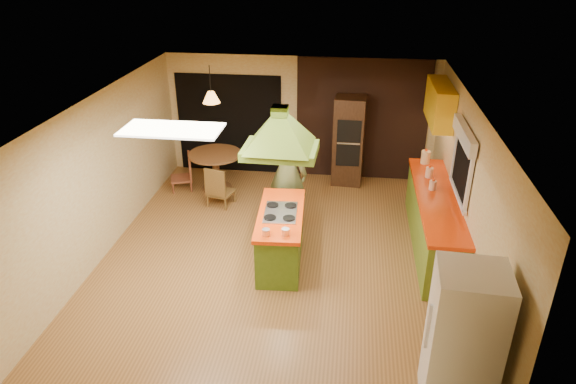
# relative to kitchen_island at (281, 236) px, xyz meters

# --- Properties ---
(ground) EXTENTS (6.50, 6.50, 0.00)m
(ground) POSITION_rel_kitchen_island_xyz_m (-0.06, 0.13, -0.43)
(ground) COLOR olive
(ground) RESTS_ON ground
(room_walls) EXTENTS (5.50, 6.50, 6.50)m
(room_walls) POSITION_rel_kitchen_island_xyz_m (-0.06, 0.13, 0.82)
(room_walls) COLOR beige
(room_walls) RESTS_ON ground
(ceiling_plane) EXTENTS (6.50, 6.50, 0.00)m
(ceiling_plane) POSITION_rel_kitchen_island_xyz_m (-0.06, 0.13, 2.07)
(ceiling_plane) COLOR silver
(ceiling_plane) RESTS_ON room_walls
(brick_panel) EXTENTS (2.64, 0.03, 2.50)m
(brick_panel) POSITION_rel_kitchen_island_xyz_m (1.19, 3.36, 0.82)
(brick_panel) COLOR #381E14
(brick_panel) RESTS_ON ground
(nook_opening) EXTENTS (2.20, 0.03, 2.10)m
(nook_opening) POSITION_rel_kitchen_island_xyz_m (-1.56, 3.36, 0.62)
(nook_opening) COLOR black
(nook_opening) RESTS_ON ground
(right_counter) EXTENTS (0.62, 3.05, 0.92)m
(right_counter) POSITION_rel_kitchen_island_xyz_m (2.39, 0.73, 0.03)
(right_counter) COLOR olive
(right_counter) RESTS_ON ground
(upper_cabinets) EXTENTS (0.34, 1.40, 0.70)m
(upper_cabinets) POSITION_rel_kitchen_island_xyz_m (2.51, 2.33, 1.52)
(upper_cabinets) COLOR yellow
(upper_cabinets) RESTS_ON room_walls
(window_right) EXTENTS (0.12, 1.35, 1.06)m
(window_right) POSITION_rel_kitchen_island_xyz_m (2.63, 0.53, 1.34)
(window_right) COLOR black
(window_right) RESTS_ON room_walls
(fluor_panel) EXTENTS (1.20, 0.60, 0.03)m
(fluor_panel) POSITION_rel_kitchen_island_xyz_m (-1.16, -1.07, 2.06)
(fluor_panel) COLOR white
(fluor_panel) RESTS_ON ceiling_plane
(kitchen_island) EXTENTS (0.77, 1.71, 0.86)m
(kitchen_island) POSITION_rel_kitchen_island_xyz_m (0.00, 0.00, 0.00)
(kitchen_island) COLOR #53791E
(kitchen_island) RESTS_ON ground
(range_hood) EXTENTS (1.07, 0.78, 0.80)m
(range_hood) POSITION_rel_kitchen_island_xyz_m (0.00, 0.00, 1.82)
(range_hood) COLOR #59771D
(range_hood) RESTS_ON ceiling_plane
(man) EXTENTS (0.86, 0.73, 2.01)m
(man) POSITION_rel_kitchen_island_xyz_m (-0.05, 1.19, 0.57)
(man) COLOR #50592F
(man) RESTS_ON ground
(refrigerator) EXTENTS (0.74, 0.70, 1.70)m
(refrigerator) POSITION_rel_kitchen_island_xyz_m (2.24, -2.49, 0.42)
(refrigerator) COLOR white
(refrigerator) RESTS_ON ground
(wall_oven) EXTENTS (0.63, 0.63, 1.81)m
(wall_oven) POSITION_rel_kitchen_island_xyz_m (0.95, 3.07, 0.48)
(wall_oven) COLOR #412614
(wall_oven) RESTS_ON ground
(dining_table) EXTENTS (1.04, 1.04, 0.78)m
(dining_table) POSITION_rel_kitchen_island_xyz_m (-1.64, 2.38, 0.12)
(dining_table) COLOR brown
(dining_table) RESTS_ON ground
(chair_left) EXTENTS (0.53, 0.53, 0.75)m
(chair_left) POSITION_rel_kitchen_island_xyz_m (-2.34, 2.28, -0.05)
(chair_left) COLOR brown
(chair_left) RESTS_ON ground
(chair_near) EXTENTS (0.53, 0.53, 0.79)m
(chair_near) POSITION_rel_kitchen_island_xyz_m (-1.39, 1.73, -0.03)
(chair_near) COLOR brown
(chair_near) RESTS_ON ground
(pendant_lamp) EXTENTS (0.38, 0.38, 0.21)m
(pendant_lamp) POSITION_rel_kitchen_island_xyz_m (-1.64, 2.38, 1.47)
(pendant_lamp) COLOR #FF9E3F
(pendant_lamp) RESTS_ON ceiling_plane
(canister_large) EXTENTS (0.20, 0.20, 0.24)m
(canister_large) POSITION_rel_kitchen_island_xyz_m (2.34, 2.04, 0.61)
(canister_large) COLOR #F8EFC7
(canister_large) RESTS_ON right_counter
(canister_medium) EXTENTS (0.16, 0.16, 0.18)m
(canister_medium) POSITION_rel_kitchen_island_xyz_m (2.34, 1.43, 0.58)
(canister_medium) COLOR #F7E6C7
(canister_medium) RESTS_ON right_counter
(canister_small) EXTENTS (0.13, 0.13, 0.15)m
(canister_small) POSITION_rel_kitchen_island_xyz_m (2.34, 0.95, 0.57)
(canister_small) COLOR beige
(canister_small) RESTS_ON right_counter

